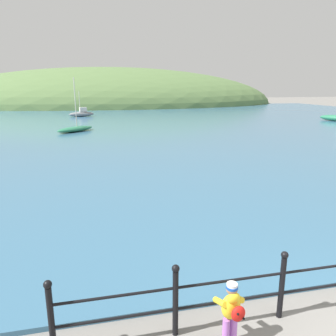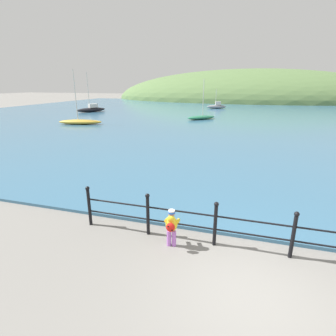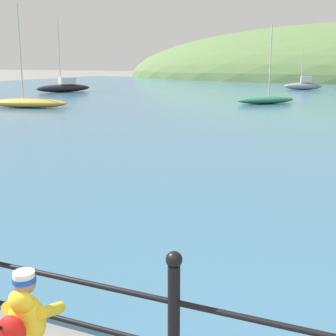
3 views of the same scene
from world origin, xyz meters
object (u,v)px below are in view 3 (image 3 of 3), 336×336
object	(u,v)px
boat_white_sailboat	(266,100)
boat_far_left	(303,85)
boat_far_right	(64,87)
boat_nearest_quay	(28,103)
child_in_coat	(26,322)

from	to	relation	value
boat_white_sailboat	boat_far_left	bearing A→B (deg)	89.41
boat_far_right	boat_nearest_quay	xyz separation A→B (m)	(5.53, -10.87, -0.12)
boat_far_left	boat_nearest_quay	size ratio (longest dim) A/B	0.61
boat_white_sailboat	boat_nearest_quay	world-z (taller)	boat_nearest_quay
child_in_coat	boat_far_left	size ratio (longest dim) A/B	0.32
boat_far_left	boat_nearest_quay	distance (m)	23.90
boat_far_right	child_in_coat	bearing A→B (deg)	-54.74
child_in_coat	boat_white_sailboat	size ratio (longest dim) A/B	0.23
boat_white_sailboat	boat_nearest_quay	xyz separation A→B (m)	(-10.90, -7.13, 0.02)
child_in_coat	boat_white_sailboat	world-z (taller)	boat_white_sailboat
child_in_coat	boat_far_right	world-z (taller)	boat_far_right
child_in_coat	boat_far_right	xyz separation A→B (m)	(-19.73, 27.91, -0.12)
boat_far_right	boat_nearest_quay	bearing A→B (deg)	-63.04
boat_far_left	boat_far_right	distance (m)	19.53
child_in_coat	boat_nearest_quay	bearing A→B (deg)	129.81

